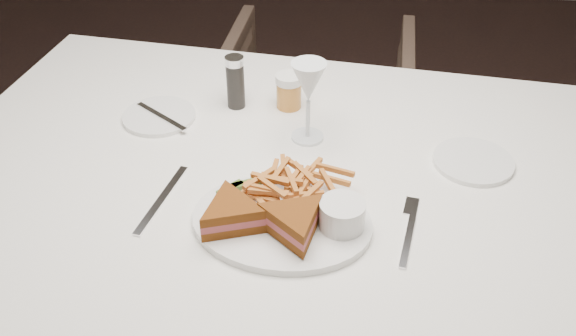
# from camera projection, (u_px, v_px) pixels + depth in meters

# --- Properties ---
(ground) EXTENTS (5.00, 5.00, 0.00)m
(ground) POSITION_uv_depth(u_px,v_px,m) (242.00, 287.00, 2.02)
(ground) COLOR black
(ground) RESTS_ON ground
(table) EXTENTS (1.55, 1.12, 0.75)m
(table) POSITION_uv_depth(u_px,v_px,m) (290.00, 302.00, 1.48)
(table) COLOR white
(table) RESTS_ON ground
(chair_far) EXTENTS (0.66, 0.62, 0.65)m
(chair_far) POSITION_uv_depth(u_px,v_px,m) (316.00, 111.00, 2.24)
(chair_far) COLOR #46352B
(chair_far) RESTS_ON ground
(table_setting) EXTENTS (0.83, 0.61, 0.18)m
(table_setting) POSITION_uv_depth(u_px,v_px,m) (288.00, 175.00, 1.19)
(table_setting) COLOR white
(table_setting) RESTS_ON table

